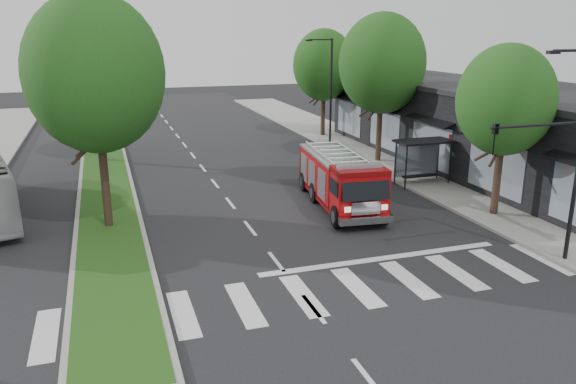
# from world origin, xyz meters

# --- Properties ---
(ground) EXTENTS (140.00, 140.00, 0.00)m
(ground) POSITION_xyz_m (0.00, 0.00, 0.00)
(ground) COLOR black
(ground) RESTS_ON ground
(sidewalk_right) EXTENTS (5.00, 80.00, 0.15)m
(sidewalk_right) POSITION_xyz_m (12.50, 10.00, 0.07)
(sidewalk_right) COLOR gray
(sidewalk_right) RESTS_ON ground
(median) EXTENTS (3.00, 50.00, 0.15)m
(median) POSITION_xyz_m (-6.00, 18.00, 0.08)
(median) COLOR gray
(median) RESTS_ON ground
(storefront_row) EXTENTS (8.00, 30.00, 5.00)m
(storefront_row) POSITION_xyz_m (17.00, 10.00, 2.50)
(storefront_row) COLOR black
(storefront_row) RESTS_ON ground
(bus_shelter) EXTENTS (3.20, 1.60, 2.61)m
(bus_shelter) POSITION_xyz_m (11.20, 8.15, 2.04)
(bus_shelter) COLOR black
(bus_shelter) RESTS_ON ground
(tree_right_near) EXTENTS (4.40, 4.40, 8.05)m
(tree_right_near) POSITION_xyz_m (11.50, 2.00, 5.51)
(tree_right_near) COLOR black
(tree_right_near) RESTS_ON ground
(tree_right_mid) EXTENTS (5.60, 5.60, 9.72)m
(tree_right_mid) POSITION_xyz_m (11.50, 14.00, 6.49)
(tree_right_mid) COLOR black
(tree_right_mid) RESTS_ON ground
(tree_right_far) EXTENTS (5.00, 5.00, 8.73)m
(tree_right_far) POSITION_xyz_m (11.50, 24.00, 5.84)
(tree_right_far) COLOR black
(tree_right_far) RESTS_ON ground
(tree_median_near) EXTENTS (5.80, 5.80, 10.16)m
(tree_median_near) POSITION_xyz_m (-6.00, 6.00, 6.81)
(tree_median_near) COLOR black
(tree_median_near) RESTS_ON ground
(tree_median_far) EXTENTS (5.60, 5.60, 9.72)m
(tree_median_far) POSITION_xyz_m (-6.00, 20.00, 6.49)
(tree_median_far) COLOR black
(tree_median_far) RESTS_ON ground
(streetlight_right_near) EXTENTS (4.08, 0.22, 8.00)m
(streetlight_right_near) POSITION_xyz_m (9.61, -3.50, 4.67)
(streetlight_right_near) COLOR black
(streetlight_right_near) RESTS_ON ground
(streetlight_right_far) EXTENTS (2.11, 0.20, 8.00)m
(streetlight_right_far) POSITION_xyz_m (10.35, 20.00, 4.48)
(streetlight_right_far) COLOR black
(streetlight_right_far) RESTS_ON ground
(fire_engine) EXTENTS (3.31, 8.35, 2.82)m
(fire_engine) POSITION_xyz_m (5.15, 5.82, 1.35)
(fire_engine) COLOR #620506
(fire_engine) RESTS_ON ground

